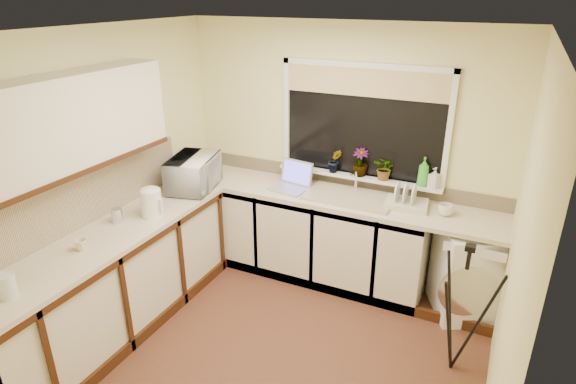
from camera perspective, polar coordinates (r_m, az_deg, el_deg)
The scene contains 33 objects.
floor at distance 4.11m, azimuth -1.80°, elevation -18.06°, with size 3.20×3.20×0.00m, color brown.
ceiling at distance 3.11m, azimuth -2.38°, elevation 18.42°, with size 3.20×3.20×0.00m, color white.
wall_back at distance 4.72m, azimuth 6.36°, elevation 4.64°, with size 3.20×3.20×0.00m, color #EEE89E.
wall_front at distance 2.41m, azimuth -19.37°, elevation -16.23°, with size 3.20×3.20×0.00m, color #EEE89E.
wall_left at distance 4.35m, azimuth -21.12°, elevation 1.60°, with size 3.00×3.00×0.00m, color #EEE89E.
wall_right at distance 3.12m, azimuth 25.33°, elevation -7.60°, with size 3.00×3.00×0.00m, color #EEE89E.
base_cabinet_back at distance 4.88m, azimuth 1.16°, elevation -4.72°, with size 2.55×0.60×0.86m, color silver.
base_cabinet_left at distance 4.32m, azimuth -19.61°, elevation -10.22°, with size 0.54×2.40×0.86m, color silver.
worktop_back at distance 4.58m, azimuth 4.92°, elevation -0.52°, with size 3.20×0.60×0.04m, color beige.
worktop_left at distance 4.10m, azimuth -20.44°, elevation -4.92°, with size 0.60×2.40×0.04m, color beige.
upper_cabinet at distance 3.79m, azimuth -25.44°, elevation 7.07°, with size 0.28×1.90×0.70m, color silver.
splashback_left at distance 4.20m, azimuth -23.68°, elevation -1.06°, with size 0.02×2.40×0.45m, color beige.
splashback_back at distance 4.79m, azimuth 6.18°, elevation 1.71°, with size 3.20×0.02×0.14m, color beige.
window_glass at distance 4.56m, azimuth 8.87°, elevation 8.11°, with size 1.50×0.02×1.00m, color black.
window_blind at distance 4.45m, azimuth 9.06°, elevation 12.70°, with size 1.50×0.02×0.25m, color tan.
windowsill at distance 4.66m, azimuth 8.29°, elevation 1.83°, with size 1.60×0.14×0.03m, color white.
sink at distance 4.50m, azimuth 7.31°, elevation -0.56°, with size 0.82×0.46×0.03m, color tan.
faucet at distance 4.62m, azimuth 8.09°, elevation 1.46°, with size 0.03×0.03×0.24m, color silver.
washing_machine at distance 4.57m, azimuth 20.96°, elevation -8.73°, with size 0.58×0.56×0.83m, color white.
laptop at distance 4.68m, azimuth 0.50°, elevation 1.28°, with size 0.39×0.36×0.26m.
kettle at distance 4.24m, azimuth -15.90°, elevation -1.30°, with size 0.18×0.18×0.23m, color white.
dish_rack at distance 4.40m, azimuth 13.86°, elevation -1.43°, with size 0.37×0.28×0.06m, color beige.
tripod at distance 3.82m, azimuth 19.73°, elevation -13.01°, with size 0.52×0.52×1.08m, color black, non-canonical shape.
glass_jug at distance 3.53m, azimuth -30.36°, elevation -9.62°, with size 0.11×0.11×0.16m, color silver.
steel_jar at distance 4.24m, azimuth -19.59°, elevation -2.63°, with size 0.09×0.09×0.12m, color silver.
microwave at distance 4.73m, azimuth -11.13°, elevation 2.25°, with size 0.57×0.39×0.32m, color white.
plant_b at distance 4.67m, azimuth 5.57°, elevation 3.70°, with size 0.13×0.10×0.23m, color #999999.
plant_c at distance 4.60m, azimuth 8.55°, elevation 3.50°, with size 0.15×0.15×0.27m, color #999999.
plant_d at distance 4.54m, azimuth 11.43°, elevation 2.75°, with size 0.20×0.17×0.22m, color #999999.
soap_bottle_green at distance 4.48m, azimuth 15.78°, elevation 2.33°, with size 0.10×0.10×0.27m, color green.
soap_bottle_clear at distance 4.48m, azimuth 16.97°, elevation 1.63°, with size 0.08×0.09×0.19m, color #999999.
cup_back at distance 4.33m, azimuth 18.18°, elevation -2.02°, with size 0.13×0.13×0.10m, color white.
cup_left at distance 3.90m, azimuth -23.35°, elevation -5.78°, with size 0.09×0.09×0.08m, color beige.
Camera 1 is at (1.44, -2.75, 2.69)m, focal length 29.99 mm.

